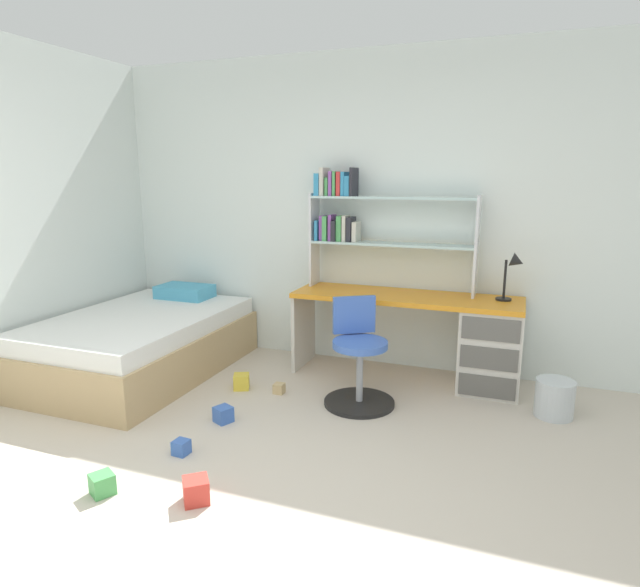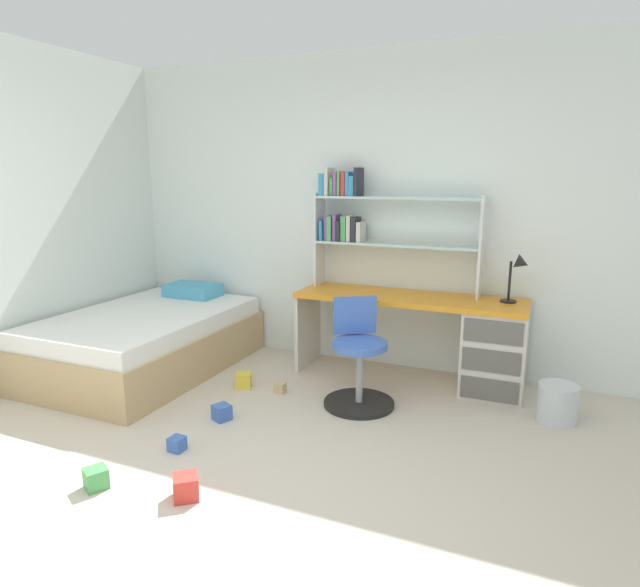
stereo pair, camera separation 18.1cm
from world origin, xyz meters
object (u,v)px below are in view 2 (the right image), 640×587
(toy_block_red_1, at_px, (186,487))
(toy_block_blue_5, at_px, (222,412))
(bed_platform, at_px, (147,341))
(desk_lamp, at_px, (519,271))
(toy_block_natural_2, at_px, (280,388))
(toy_block_blue_3, at_px, (177,444))
(bookshelf_hutch, at_px, (369,218))
(toy_block_green_0, at_px, (96,478))
(swivel_chair, at_px, (359,364))
(toy_block_yellow_4, at_px, (243,380))
(desk, at_px, (468,339))
(waste_bin, at_px, (557,403))

(toy_block_red_1, height_order, toy_block_blue_5, toy_block_red_1)
(bed_platform, bearing_deg, desk_lamp, 13.51)
(toy_block_natural_2, relative_size, toy_block_blue_3, 0.88)
(toy_block_natural_2, bearing_deg, bed_platform, 179.23)
(toy_block_blue_5, bearing_deg, bookshelf_hutch, 68.01)
(toy_block_blue_5, bearing_deg, toy_block_green_0, -99.39)
(swivel_chair, bearing_deg, bookshelf_hutch, 104.45)
(desk_lamp, xyz_separation_m, toy_block_blue_5, (-1.79, -1.31, -0.91))
(toy_block_red_1, height_order, toy_block_yellow_4, toy_block_red_1)
(desk, xyz_separation_m, toy_block_red_1, (-1.12, -2.12, -0.34))
(bookshelf_hutch, bearing_deg, toy_block_blue_5, -111.99)
(desk_lamp, distance_m, swivel_chair, 1.39)
(toy_block_green_0, relative_size, toy_block_natural_2, 1.45)
(bookshelf_hutch, distance_m, toy_block_blue_3, 2.35)
(desk, height_order, desk_lamp, desk_lamp)
(desk_lamp, bearing_deg, waste_bin, -51.10)
(bookshelf_hutch, xyz_separation_m, toy_block_natural_2, (-0.42, -0.83, -1.27))
(toy_block_green_0, bearing_deg, toy_block_yellow_4, 90.26)
(toy_block_red_1, xyz_separation_m, toy_block_blue_3, (-0.36, 0.39, -0.02))
(waste_bin, xyz_separation_m, toy_block_green_0, (-2.29, -1.87, -0.08))
(desk, height_order, toy_block_yellow_4, desk)
(desk_lamp, height_order, toy_block_natural_2, desk_lamp)
(waste_bin, bearing_deg, toy_block_blue_5, -157.17)
(toy_block_red_1, xyz_separation_m, toy_block_blue_5, (-0.35, 0.86, -0.01))
(toy_block_blue_5, bearing_deg, toy_block_natural_2, 75.83)
(waste_bin, relative_size, toy_block_natural_2, 3.41)
(toy_block_red_1, relative_size, toy_block_blue_3, 1.44)
(bed_platform, bearing_deg, toy_block_blue_5, -27.63)
(swivel_chair, bearing_deg, desk, 42.72)
(desk, height_order, toy_block_red_1, desk)
(desk, xyz_separation_m, toy_block_yellow_4, (-1.63, -0.70, -0.34))
(bed_platform, bearing_deg, desk, 14.11)
(toy_block_blue_3, distance_m, toy_block_yellow_4, 1.05)
(desk_lamp, height_order, swivel_chair, desk_lamp)
(desk, height_order, toy_block_green_0, desk)
(waste_bin, xyz_separation_m, toy_block_blue_5, (-2.13, -0.89, -0.08))
(waste_bin, distance_m, toy_block_green_0, 2.95)
(bed_platform, height_order, toy_block_yellow_4, bed_platform)
(toy_block_natural_2, bearing_deg, toy_block_yellow_4, -175.74)
(desk_lamp, bearing_deg, toy_block_green_0, -130.46)
(desk_lamp, bearing_deg, bed_platform, -166.49)
(desk, height_order, swivel_chair, swivel_chair)
(desk, xyz_separation_m, bookshelf_hutch, (-0.89, 0.15, 0.90))
(toy_block_yellow_4, bearing_deg, desk_lamp, 20.93)
(toy_block_green_0, bearing_deg, desk_lamp, 49.54)
(toy_block_yellow_4, bearing_deg, toy_block_red_1, -70.18)
(desk_lamp, height_order, bed_platform, desk_lamp)
(waste_bin, bearing_deg, bed_platform, -174.96)
(toy_block_red_1, bearing_deg, waste_bin, 44.58)
(toy_block_green_0, xyz_separation_m, toy_block_natural_2, (0.31, 1.56, -0.02))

